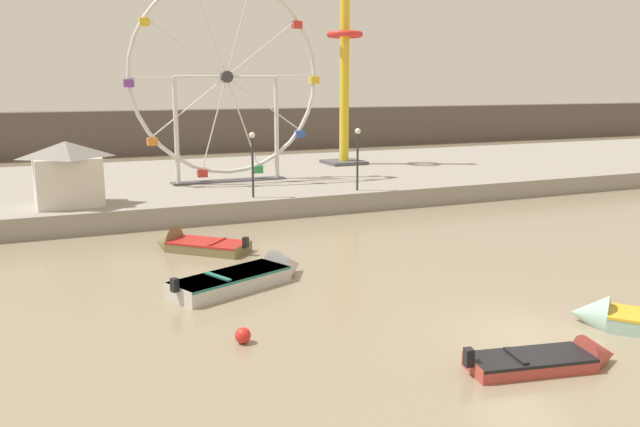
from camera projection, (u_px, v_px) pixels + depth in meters
ground_plane at (524, 336)px, 18.27m from camera, size 240.00×240.00×0.00m
quay_promenade at (235, 182)px, 43.62m from camera, size 110.00×20.71×1.05m
distant_town_skyline at (163, 132)px, 66.20m from camera, size 140.00×3.00×4.40m
motorboat_pale_grey at (253, 275)px, 23.10m from camera, size 5.57×3.44×1.48m
motorboat_faded_red at (557, 359)px, 16.27m from camera, size 4.16×1.87×1.11m
motorboat_olive_wood at (190, 244)px, 27.78m from camera, size 4.08×4.02×1.49m
ferris_wheel_white_frame at (227, 80)px, 39.21m from camera, size 11.98×1.20×12.14m
drop_tower_yellow_tower at (344, 66)px, 47.90m from camera, size 2.80×2.80×15.28m
carnival_booth_white_ticket at (67, 172)px, 31.96m from camera, size 3.48×2.98×3.16m
promenade_lamp_near at (252, 154)px, 34.16m from camera, size 0.32×0.32×3.43m
promenade_lamp_far at (358, 149)px, 36.43m from camera, size 0.32×0.32×3.48m
mooring_buoy_orange at (243, 335)px, 17.74m from camera, size 0.44×0.44×0.44m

